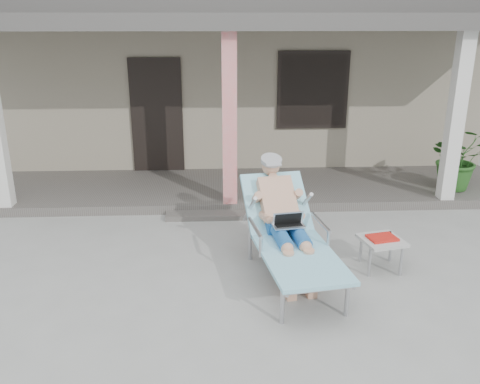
{
  "coord_description": "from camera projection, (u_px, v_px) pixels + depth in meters",
  "views": [
    {
      "loc": [
        -0.21,
        -5.46,
        2.97
      ],
      "look_at": [
        0.08,
        0.6,
        0.85
      ],
      "focal_mm": 38.0,
      "sensor_mm": 36.0,
      "label": 1
    }
  ],
  "objects": [
    {
      "name": "porch_deck",
      "position": [
        229.0,
        189.0,
        8.94
      ],
      "size": [
        10.0,
        2.0,
        0.15
      ],
      "primitive_type": "cube",
      "color": "#605B56",
      "rests_on": "ground"
    },
    {
      "name": "porch_step",
      "position": [
        231.0,
        215.0,
        7.87
      ],
      "size": [
        2.0,
        0.3,
        0.07
      ],
      "primitive_type": "cube",
      "color": "#605B56",
      "rests_on": "ground"
    },
    {
      "name": "side_table",
      "position": [
        382.0,
        242.0,
        6.17
      ],
      "size": [
        0.57,
        0.57,
        0.43
      ],
      "rotation": [
        0.0,
        0.0,
        0.22
      ],
      "color": "#B4B4AF",
      "rests_on": "ground"
    },
    {
      "name": "lounger",
      "position": [
        287.0,
        207.0,
        5.93
      ],
      "size": [
        1.11,
        2.19,
        1.38
      ],
      "rotation": [
        0.0,
        0.0,
        0.16
      ],
      "color": "#B7B7BC",
      "rests_on": "ground"
    },
    {
      "name": "house",
      "position": [
        224.0,
        75.0,
        11.71
      ],
      "size": [
        10.4,
        5.4,
        3.3
      ],
      "color": "gray",
      "rests_on": "ground"
    },
    {
      "name": "ground",
      "position": [
        235.0,
        275.0,
        6.14
      ],
      "size": [
        60.0,
        60.0,
        0.0
      ],
      "primitive_type": "plane",
      "color": "#9E9E99",
      "rests_on": "ground"
    },
    {
      "name": "potted_palm",
      "position": [
        459.0,
        158.0,
        8.56
      ],
      "size": [
        1.05,
        0.93,
        1.08
      ],
      "primitive_type": "imported",
      "rotation": [
        0.0,
        0.0,
        -0.09
      ],
      "color": "#26591E",
      "rests_on": "porch_deck"
    },
    {
      "name": "porch_overhang",
      "position": [
        227.0,
        27.0,
        8.0
      ],
      "size": [
        10.0,
        2.3,
        2.85
      ],
      "color": "silver",
      "rests_on": "porch_deck"
    }
  ]
}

